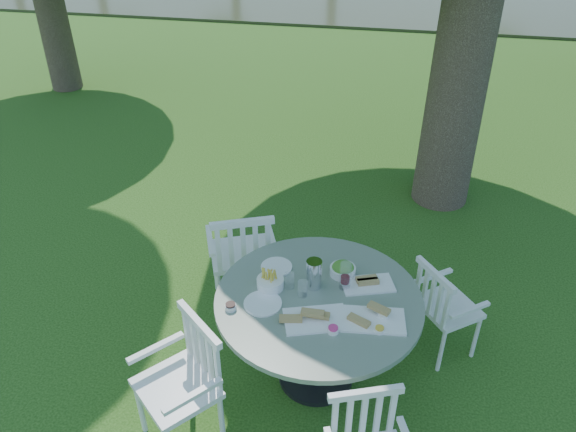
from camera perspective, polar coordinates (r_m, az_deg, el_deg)
name	(u,v)px	position (r m, az deg, el deg)	size (l,w,h in m)	color
ground	(284,310)	(4.93, -0.45, -9.55)	(140.00, 140.00, 0.00)	#153B0C
table	(318,314)	(3.96, 3.08, -9.90)	(1.42, 1.42, 0.79)	black
chair_ne	(440,304)	(4.41, 15.20, -8.66)	(0.57, 0.57, 0.83)	white
chair_nw	(242,254)	(4.60, -4.65, -3.88)	(0.64, 0.62, 0.99)	white
chair_sw	(188,374)	(3.76, -10.08, -15.53)	(0.65, 0.65, 0.95)	white
tableware	(318,288)	(3.87, 3.04, -7.34)	(1.19, 0.78, 0.22)	white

